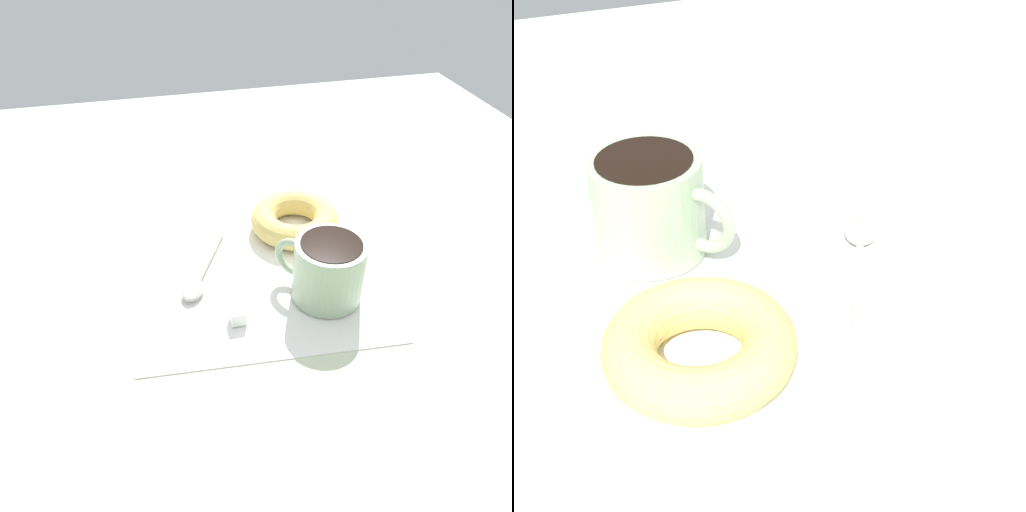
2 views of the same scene
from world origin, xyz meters
TOP-DOWN VIEW (x-y plane):
  - ground_plane at (0.00, 0.00)cm, footprint 120.00×120.00cm
  - napkin at (1.33, 0.64)cm, footprint 30.62×30.62cm
  - coffee_cup at (7.59, 7.27)cm, footprint 9.18×9.08cm
  - donut at (-5.54, 7.59)cm, footprint 11.74×11.74cm
  - spoon at (2.31, -6.60)cm, footprint 12.85×7.42cm
  - sugar_cube at (9.53, -3.30)cm, footprint 1.66×1.66cm

SIDE VIEW (x-z plane):
  - ground_plane at x=0.00cm, z-range -2.00..0.00cm
  - napkin at x=1.33cm, z-range 0.00..0.30cm
  - spoon at x=2.31cm, z-range 0.25..1.15cm
  - sugar_cube at x=9.53cm, z-range 0.30..1.96cm
  - donut at x=-5.54cm, z-range 0.30..3.65cm
  - coffee_cup at x=7.59cm, z-range 0.43..7.83cm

